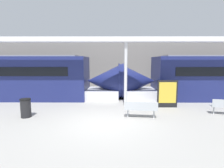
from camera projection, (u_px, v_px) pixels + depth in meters
ground_plane at (102, 124)px, 7.83m from camera, size 60.00×60.00×0.00m
station_wall at (108, 64)px, 17.11m from camera, size 56.00×0.20×5.00m
train_right at (11, 78)px, 13.06m from camera, size 16.59×2.93×3.20m
bench_near at (141, 108)px, 8.54m from camera, size 1.64×0.61×0.83m
trash_bin at (26, 108)px, 8.68m from camera, size 0.51×0.51×0.94m
poster_board at (167, 94)px, 10.47m from camera, size 1.21×0.07×1.66m
support_column_near at (126, 75)px, 10.50m from camera, size 0.19×0.19×3.90m
canopy_beam at (126, 40)px, 10.23m from camera, size 28.00×0.60×0.28m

